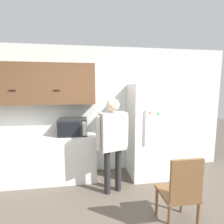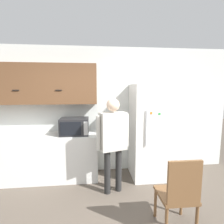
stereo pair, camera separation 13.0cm
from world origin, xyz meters
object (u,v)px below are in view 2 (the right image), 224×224
(microwave, at_px, (75,126))
(chair, at_px, (179,192))
(person, at_px, (113,136))
(refrigerator, at_px, (151,131))

(microwave, height_order, chair, microwave)
(person, bearing_deg, refrigerator, 13.79)
(microwave, bearing_deg, refrigerator, -2.10)
(microwave, height_order, refrigerator, refrigerator)
(person, bearing_deg, chair, -69.92)
(chair, bearing_deg, microwave, -46.11)
(person, bearing_deg, microwave, 124.09)
(person, distance_m, chair, 1.29)
(person, relative_size, chair, 1.67)
(microwave, distance_m, person, 0.91)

